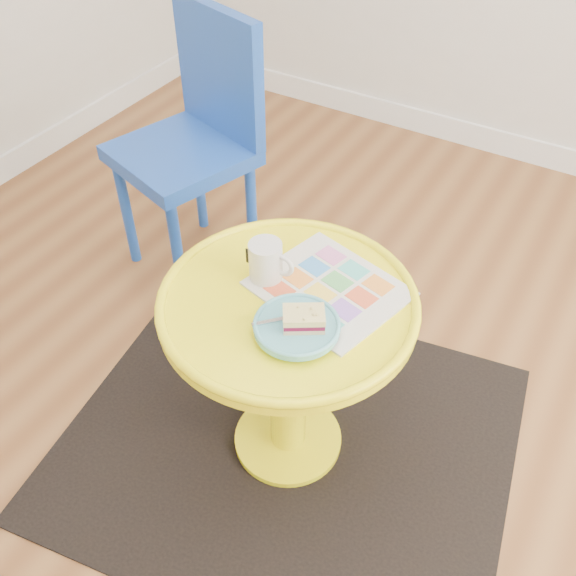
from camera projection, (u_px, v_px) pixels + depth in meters
The scene contains 10 objects.
floor at pixel (321, 470), 1.88m from camera, with size 4.00×4.00×0.00m, color brown.
room_walls at pixel (232, 188), 2.83m from camera, with size 4.00×4.00×4.00m.
rug at pixel (288, 440), 1.95m from camera, with size 1.30×1.10×0.01m, color black.
side_table at pixel (288, 347), 1.66m from camera, with size 0.63×0.63×0.60m.
chair at pixel (197, 132), 2.23m from camera, with size 0.53×0.53×0.95m.
newspaper at pixel (329, 288), 1.57m from camera, with size 0.34×0.29×0.01m, color silver.
mug at pixel (267, 261), 1.56m from camera, with size 0.12×0.08×0.11m.
plate at pixel (297, 327), 1.45m from camera, with size 0.20×0.20×0.02m.
cake_slice at pixel (304, 319), 1.43m from camera, with size 0.11×0.10×0.04m.
fork at pixel (285, 318), 1.46m from camera, with size 0.11×0.11×0.00m.
Camera 1 is at (0.43, -0.91, 1.67)m, focal length 40.00 mm.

